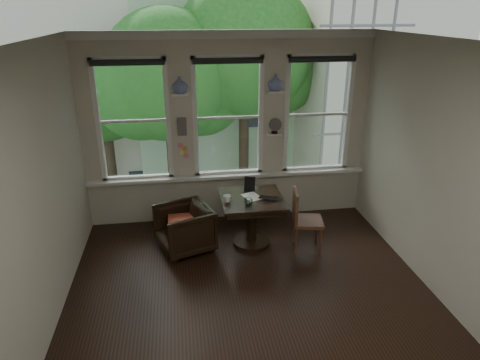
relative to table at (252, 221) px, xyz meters
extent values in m
plane|color=black|center=(-0.22, -1.24, -0.38)|extent=(4.50, 4.50, 0.00)
plane|color=silver|center=(-0.22, -1.24, 2.62)|extent=(4.50, 4.50, 0.00)
plane|color=beige|center=(-0.22, 1.01, 1.12)|extent=(4.50, 0.00, 4.50)
plane|color=beige|center=(-0.22, -3.49, 1.12)|extent=(4.50, 0.00, 4.50)
plane|color=beige|center=(-2.47, -1.24, 1.12)|extent=(0.00, 4.50, 4.50)
plane|color=beige|center=(2.03, -1.24, 1.12)|extent=(0.00, 4.50, 4.50)
cube|color=white|center=(-0.94, 0.91, 1.73)|extent=(0.26, 0.16, 0.03)
cube|color=white|center=(0.51, 0.91, 1.73)|extent=(0.26, 0.16, 0.03)
cube|color=#59544F|center=(-0.94, 0.94, 1.23)|extent=(0.14, 0.06, 0.28)
imported|color=silver|center=(-0.94, 0.91, 1.86)|extent=(0.24, 0.24, 0.25)
imported|color=silver|center=(0.51, 0.91, 1.86)|extent=(0.24, 0.24, 0.25)
imported|color=black|center=(-0.99, -0.02, -0.04)|extent=(0.94, 0.93, 0.68)
cube|color=maroon|center=(-0.99, -0.02, 0.08)|extent=(0.45, 0.45, 0.06)
imported|color=black|center=(0.21, -0.12, 0.39)|extent=(0.35, 0.30, 0.02)
imported|color=white|center=(-0.37, -0.08, 0.42)|extent=(0.12, 0.12, 0.10)
imported|color=white|center=(-0.09, -0.22, 0.42)|extent=(0.15, 0.15, 0.09)
cube|color=black|center=(0.01, 0.26, 0.48)|extent=(0.18, 0.12, 0.22)
cube|color=silver|center=(0.01, 0.04, 0.38)|extent=(0.31, 0.36, 0.00)
camera|label=1|loc=(-0.99, -5.53, 2.93)|focal=32.00mm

